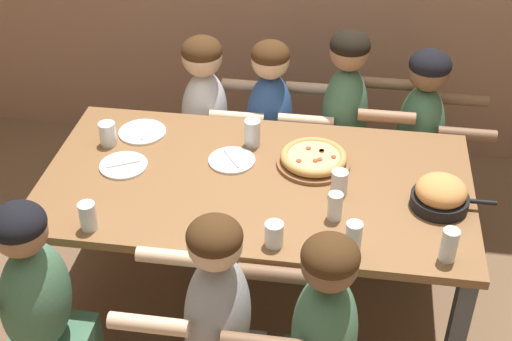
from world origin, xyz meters
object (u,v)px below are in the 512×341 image
object	(u,v)px
diner_far_right	(417,152)
diner_far_center	(270,141)
drinking_glass_d	(353,241)
drinking_glass_h	(252,134)
drinking_glass_b	(339,184)
diner_far_midright	(343,141)
drinking_glass_g	(449,246)
empty_plate_a	(124,165)
pizza_board_main	(314,159)
diner_far_midleft	(206,135)
empty_plate_c	(232,160)
diner_near_left	(42,326)
empty_plate_b	(142,132)
skillet_bowl	(441,195)
drinking_glass_c	(108,135)
drinking_glass_a	(335,208)
drinking_glass_f	(274,235)
drinking_glass_e	(88,218)

from	to	relation	value
diner_far_right	diner_far_center	bearing A→B (deg)	-90.00
drinking_glass_d	drinking_glass_h	xyz separation A→B (m)	(-0.49, 0.70, -0.01)
drinking_glass_b	diner_far_midright	xyz separation A→B (m)	(-0.00, 0.77, -0.28)
drinking_glass_g	diner_far_right	bearing A→B (deg)	91.76
empty_plate_a	diner_far_right	world-z (taller)	diner_far_right
pizza_board_main	diner_far_midleft	world-z (taller)	diner_far_midleft
diner_far_midleft	diner_far_midright	size ratio (longest dim) A/B	0.93
drinking_glass_b	diner_far_right	distance (m)	0.92
drinking_glass_b	diner_far_center	bearing A→B (deg)	117.08
empty_plate_c	drinking_glass_d	bearing A→B (deg)	-44.09
drinking_glass_d	diner_far_midleft	world-z (taller)	diner_far_midleft
drinking_glass_h	diner_near_left	size ratio (longest dim) A/B	0.12
empty_plate_b	drinking_glass_d	distance (m)	1.27
drinking_glass_h	pizza_board_main	bearing A→B (deg)	-22.45
diner_far_midleft	empty_plate_a	bearing A→B (deg)	-17.34
empty_plate_a	drinking_glass_h	bearing A→B (deg)	25.81
drinking_glass_b	diner_far_center	distance (m)	0.93
drinking_glass_d	diner_near_left	distance (m)	1.26
pizza_board_main	diner_far_midright	xyz separation A→B (m)	(0.12, 0.57, -0.26)
skillet_bowl	drinking_glass_g	bearing A→B (deg)	-88.38
diner_near_left	diner_far_midright	bearing A→B (deg)	-37.17
drinking_glass_h	diner_far_center	xyz separation A→B (m)	(0.03, 0.45, -0.32)
diner_near_left	empty_plate_c	bearing A→B (deg)	-35.57
drinking_glass_c	diner_far_right	size ratio (longest dim) A/B	0.10
drinking_glass_a	pizza_board_main	bearing A→B (deg)	107.53
pizza_board_main	diner_far_right	distance (m)	0.83
drinking_glass_b	diner_far_right	size ratio (longest dim) A/B	0.10
drinking_glass_d	diner_far_center	xyz separation A→B (m)	(-0.47, 1.15, -0.33)
drinking_glass_g	diner_far_center	size ratio (longest dim) A/B	0.13
drinking_glass_c	diner_far_right	bearing A→B (deg)	19.94
empty_plate_c	diner_near_left	size ratio (longest dim) A/B	0.19
drinking_glass_f	diner_far_midright	bearing A→B (deg)	78.56
drinking_glass_h	empty_plate_a	bearing A→B (deg)	-154.19
skillet_bowl	diner_far_midright	distance (m)	0.95
drinking_glass_e	diner_far_right	bearing A→B (deg)	39.92
drinking_glass_e	diner_far_right	size ratio (longest dim) A/B	0.11
diner_far_midleft	diner_far_center	size ratio (longest dim) A/B	1.00
diner_near_left	drinking_glass_c	bearing A→B (deg)	-0.44
empty_plate_b	drinking_glass_e	distance (m)	0.72
drinking_glass_h	drinking_glass_f	bearing A→B (deg)	-74.59
drinking_glass_d	diner_far_center	size ratio (longest dim) A/B	0.14
drinking_glass_g	diner_far_midleft	size ratio (longest dim) A/B	0.13
drinking_glass_a	diner_far_right	world-z (taller)	diner_far_right
diner_near_left	skillet_bowl	bearing A→B (deg)	-66.76
pizza_board_main	empty_plate_a	bearing A→B (deg)	-170.45
empty_plate_a	drinking_glass_d	xyz separation A→B (m)	(1.04, -0.44, 0.06)
drinking_glass_e	drinking_glass_h	xyz separation A→B (m)	(0.56, 0.70, 0.01)
drinking_glass_c	diner_far_midright	distance (m)	1.25
diner_far_right	diner_far_midleft	bearing A→B (deg)	-90.00
pizza_board_main	drinking_glass_a	world-z (taller)	drinking_glass_a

